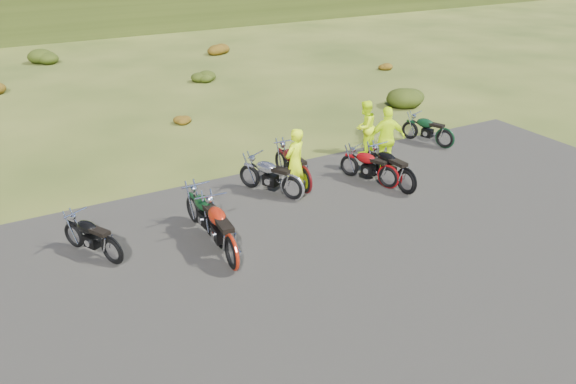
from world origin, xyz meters
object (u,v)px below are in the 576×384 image
person_middle (295,164)px  motorcycle_3 (292,201)px  motorcycle_7 (443,149)px  motorcycle_0 (115,265)px

person_middle → motorcycle_3: bearing=26.7°
motorcycle_3 → person_middle: size_ratio=1.11×
motorcycle_3 → motorcycle_7: size_ratio=1.09×
motorcycle_3 → person_middle: 0.98m
motorcycle_0 → person_middle: bearing=-106.5°
motorcycle_3 → motorcycle_7: 6.20m
motorcycle_0 → motorcycle_7: 11.09m
motorcycle_0 → person_middle: (5.03, 1.07, 0.93)m
motorcycle_3 → person_middle: bearing=-68.5°
motorcycle_3 → motorcycle_7: bearing=-109.7°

